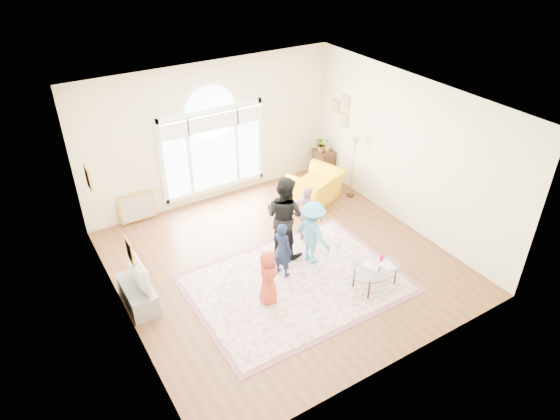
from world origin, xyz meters
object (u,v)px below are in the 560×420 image
television (134,272)px  coffee_table (376,269)px  tv_console (138,295)px  area_rug (296,284)px  armchair (316,186)px

television → coffee_table: (3.79, -1.78, -0.31)m
tv_console → area_rug: bearing=-20.8°
coffee_table → armchair: armchair is taller
tv_console → armchair: bearing=15.7°
tv_console → television: size_ratio=1.01×
tv_console → television: bearing=0.0°
television → armchair: bearing=15.7°
area_rug → armchair: size_ratio=3.22×
area_rug → tv_console: size_ratio=3.60×
armchair → coffee_table: bearing=54.7°
area_rug → television: (-2.61, 0.99, 0.70)m
area_rug → coffee_table: size_ratio=3.27×
television → area_rug: bearing=-20.8°
area_rug → tv_console: 2.81m
armchair → television: bearing=-4.0°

